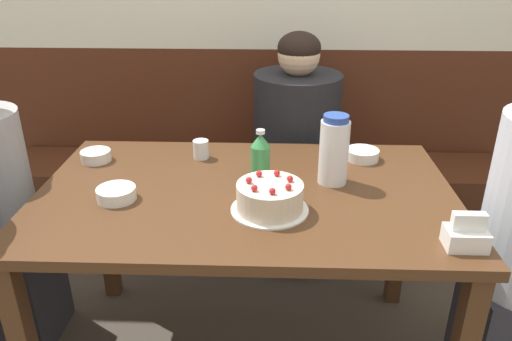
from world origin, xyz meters
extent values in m
cube|color=#4C2314|center=(0.00, 1.05, 0.50)|extent=(4.80, 0.04, 1.01)
cube|color=#472314|center=(0.00, 0.83, 0.23)|extent=(2.50, 0.38, 0.47)
cube|color=#4C2D19|center=(0.00, 0.00, 0.73)|extent=(1.39, 0.86, 0.03)
cube|color=#4C2D19|center=(-0.65, 0.38, 0.35)|extent=(0.06, 0.06, 0.71)
cube|color=#4C2D19|center=(0.65, 0.38, 0.35)|extent=(0.06, 0.06, 0.71)
cylinder|color=white|center=(0.08, -0.13, 0.75)|extent=(0.24, 0.24, 0.01)
cylinder|color=beige|center=(0.08, -0.13, 0.79)|extent=(0.21, 0.21, 0.08)
sphere|color=red|center=(0.09, -0.20, 0.84)|extent=(0.02, 0.02, 0.02)
sphere|color=red|center=(0.14, -0.17, 0.84)|extent=(0.02, 0.02, 0.02)
sphere|color=red|center=(0.14, -0.11, 0.84)|extent=(0.02, 0.02, 0.02)
sphere|color=red|center=(0.10, -0.07, 0.84)|extent=(0.02, 0.02, 0.02)
sphere|color=red|center=(0.05, -0.08, 0.84)|extent=(0.02, 0.02, 0.02)
sphere|color=red|center=(0.02, -0.13, 0.84)|extent=(0.02, 0.02, 0.02)
sphere|color=red|center=(0.04, -0.18, 0.84)|extent=(0.02, 0.02, 0.02)
cylinder|color=white|center=(0.29, 0.07, 0.85)|extent=(0.10, 0.10, 0.22)
cylinder|color=#28479E|center=(0.29, 0.07, 0.97)|extent=(0.08, 0.08, 0.02)
cylinder|color=#388E4C|center=(0.05, 0.10, 0.80)|extent=(0.07, 0.07, 0.12)
cone|color=#388E4C|center=(0.05, 0.10, 0.88)|extent=(0.07, 0.07, 0.05)
cylinder|color=silver|center=(0.05, 0.10, 0.91)|extent=(0.03, 0.03, 0.01)
cube|color=white|center=(0.61, -0.32, 0.77)|extent=(0.11, 0.08, 0.05)
cube|color=white|center=(0.61, -0.32, 0.82)|extent=(0.09, 0.03, 0.05)
cylinder|color=white|center=(-0.58, 0.22, 0.76)|extent=(0.11, 0.11, 0.04)
cylinder|color=white|center=(0.43, 0.28, 0.76)|extent=(0.12, 0.12, 0.04)
cylinder|color=white|center=(-0.41, -0.08, 0.76)|extent=(0.13, 0.13, 0.04)
cylinder|color=silver|center=(-0.19, 0.27, 0.78)|extent=(0.06, 0.06, 0.07)
cube|color=#33333D|center=(-0.96, 0.09, 0.23)|extent=(0.34, 0.30, 0.45)
cube|color=#33333D|center=(0.20, 0.69, 0.23)|extent=(0.30, 0.34, 0.45)
cylinder|color=black|center=(0.20, 0.69, 0.71)|extent=(0.40, 0.40, 0.52)
sphere|color=beige|center=(0.20, 0.69, 1.05)|extent=(0.18, 0.18, 0.18)
ellipsoid|color=black|center=(0.20, 0.69, 1.08)|extent=(0.19, 0.19, 0.14)
cube|color=#33333D|center=(0.96, -0.08, 0.23)|extent=(0.34, 0.30, 0.45)
camera|label=1|loc=(0.09, -1.48, 1.50)|focal=35.00mm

